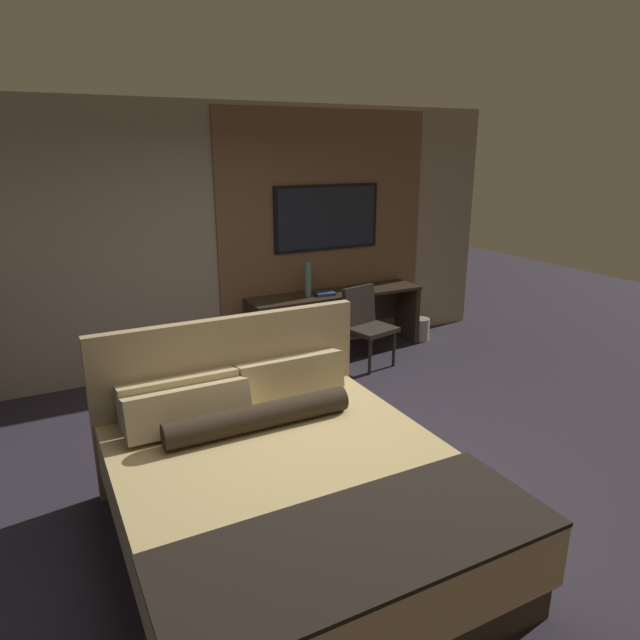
{
  "coord_description": "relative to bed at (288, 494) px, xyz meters",
  "views": [
    {
      "loc": [
        -1.74,
        -3.3,
        2.34
      ],
      "look_at": [
        0.44,
        0.86,
        0.92
      ],
      "focal_mm": 32.0,
      "sensor_mm": 36.0,
      "label": 1
    }
  ],
  "objects": [
    {
      "name": "vase_tall",
      "position": [
        1.54,
        2.83,
        0.6
      ],
      "size": [
        0.07,
        0.07,
        0.4
      ],
      "color": "#4C706B",
      "rests_on": "desk"
    },
    {
      "name": "tv",
      "position": [
        1.92,
        3.08,
        1.23
      ],
      "size": [
        1.32,
        0.04,
        0.74
      ],
      "color": "black"
    },
    {
      "name": "desk_chair",
      "position": [
        2.02,
        2.38,
        0.18
      ],
      "size": [
        0.56,
        0.56,
        0.87
      ],
      "rotation": [
        0.0,
        0.0,
        0.22
      ],
      "color": "#28231E",
      "rests_on": "ground_plane"
    },
    {
      "name": "book",
      "position": [
        1.75,
        2.8,
        0.41
      ],
      "size": [
        0.24,
        0.18,
        0.03
      ],
      "color": "navy",
      "rests_on": "desk"
    },
    {
      "name": "ground_plane",
      "position": [
        0.53,
        0.56,
        -0.34
      ],
      "size": [
        16.0,
        16.0,
        0.0
      ],
      "primitive_type": "plane",
      "color": "#28232D"
    },
    {
      "name": "desk",
      "position": [
        1.92,
        2.9,
        0.17
      ],
      "size": [
        2.11,
        0.48,
        0.73
      ],
      "color": "#2D2319",
      "rests_on": "ground_plane"
    },
    {
      "name": "bed",
      "position": [
        0.0,
        0.0,
        0.0
      ],
      "size": [
        1.97,
        2.25,
        1.18
      ],
      "color": "#33281E",
      "rests_on": "ground_plane"
    },
    {
      "name": "wall_back_tv_panel",
      "position": [
        0.73,
        3.16,
        1.06
      ],
      "size": [
        7.2,
        0.09,
        2.8
      ],
      "color": "gray",
      "rests_on": "ground_plane"
    },
    {
      "name": "waste_bin",
      "position": [
        3.08,
        2.75,
        -0.2
      ],
      "size": [
        0.22,
        0.22,
        0.28
      ],
      "color": "gray",
      "rests_on": "ground_plane"
    }
  ]
}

